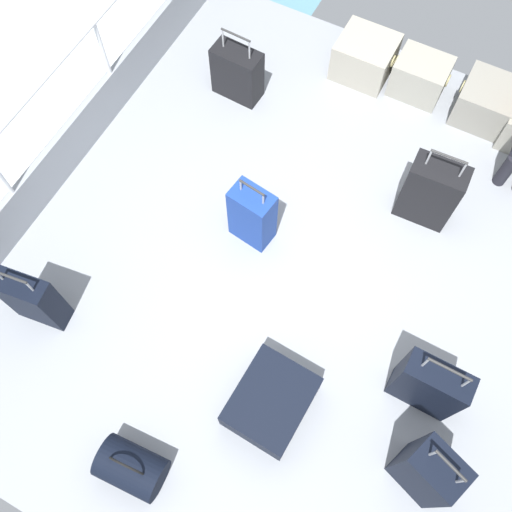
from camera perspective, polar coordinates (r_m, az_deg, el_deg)
ground_plane at (r=4.77m, az=3.67°, el=-0.57°), size 4.40×5.20×0.06m
gunwale_port at (r=5.30m, az=-18.06°, el=10.62°), size 0.06×5.20×0.45m
railing_port at (r=4.88m, az=-19.96°, el=14.33°), size 0.04×4.20×1.02m
cargo_crate_0 at (r=5.82m, az=10.89°, el=19.07°), size 0.56×0.48×0.40m
cargo_crate_1 at (r=5.79m, az=16.18°, el=16.96°), size 0.52×0.39×0.38m
cargo_crate_2 at (r=5.79m, az=22.46°, el=14.01°), size 0.59×0.49×0.37m
suitcase_0 at (r=5.51m, az=-1.90°, el=17.93°), size 0.46×0.25×0.73m
suitcase_1 at (r=4.25m, az=1.53°, el=-14.44°), size 0.54×0.65×0.27m
suitcase_2 at (r=4.87m, az=17.14°, el=6.16°), size 0.45×0.26×0.85m
suitcase_3 at (r=4.60m, az=-21.51°, el=-4.10°), size 0.43×0.24×0.76m
suitcase_4 at (r=4.15m, az=16.88°, el=-20.07°), size 0.42×0.36×0.84m
suitcase_5 at (r=4.57m, az=-0.38°, el=4.08°), size 0.37×0.26×0.75m
suitcase_6 at (r=4.26m, az=16.98°, el=-12.36°), size 0.46×0.21×0.81m
duffel_bag at (r=4.26m, az=-12.44°, el=-20.09°), size 0.47×0.33×0.45m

